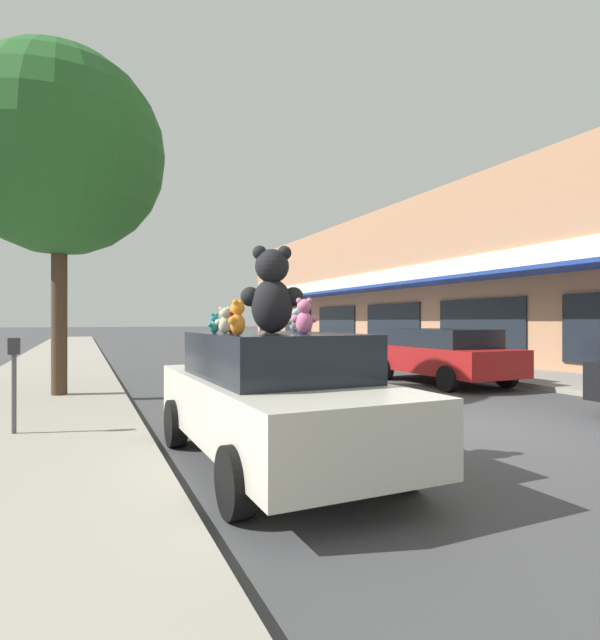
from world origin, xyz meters
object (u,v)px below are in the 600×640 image
Objects in this scene: teddy_bear_giant at (272,291)px; teddy_bear_teal at (214,323)px; teddy_bear_red at (231,323)px; teddy_bear_orange at (237,318)px; street_tree at (59,153)px; teddy_bear_cream at (225,321)px; parking_meter at (14,372)px; teddy_bear_white at (295,320)px; plush_art_car at (273,396)px; parked_car_far_center at (442,354)px; teddy_bear_blue at (302,322)px; teddy_bear_pink at (304,317)px; teddy_bear_yellow at (267,319)px.

teddy_bear_giant reaches higher than teddy_bear_teal.
teddy_bear_red is 0.73× the size of teddy_bear_orange.
street_tree is (-1.77, 6.67, 3.38)m from teddy_bear_orange.
teddy_bear_cream reaches higher than parking_meter.
teddy_bear_teal is (-0.63, 0.15, -0.37)m from teddy_bear_giant.
teddy_bear_white is 0.04× the size of street_tree.
teddy_bear_red is at bearing -1.31° from teddy_bear_giant.
teddy_bear_red is 0.20m from teddy_bear_teal.
plush_art_car is 3.65m from parking_meter.
teddy_bear_red is 0.06× the size of parked_car_far_center.
parking_meter is at bearing -103.90° from teddy_bear_red.
street_tree is (-2.87, 5.69, 3.43)m from teddy_bear_blue.
teddy_bear_orange reaches higher than teddy_bear_blue.
teddy_bear_pink is at bearing -68.06° from street_tree.
teddy_bear_teal is 0.03× the size of street_tree.
teddy_bear_cream is (-0.12, -0.18, 0.02)m from teddy_bear_red.
teddy_bear_giant is 8.31m from parked_car_far_center.
street_tree is (-1.78, 5.73, 3.44)m from teddy_bear_teal.
teddy_bear_cream is at bearing -19.61° from teddy_bear_yellow.
plush_art_car is 1.01m from teddy_bear_cream.
parked_car_far_center is at bearing 152.08° from teddy_bear_red.
teddy_bear_teal is (-0.20, -0.02, -0.01)m from teddy_bear_red.
teddy_bear_orange reaches higher than plush_art_car.
teddy_bear_blue is (0.89, 0.02, 0.00)m from teddy_bear_red.
teddy_bear_pink is 0.85m from teddy_bear_orange.
parked_car_far_center is (7.17, 5.78, -0.88)m from teddy_bear_orange.
teddy_bear_yellow is at bearing -83.52° from teddy_bear_giant.
parking_meter is at bearing -100.14° from teddy_bear_orange.
teddy_bear_teal is 1.09m from teddy_bear_blue.
teddy_bear_blue is at bearing -141.66° from parked_car_far_center.
teddy_bear_orange is (-1.22, -1.49, 0.01)m from teddy_bear_white.
teddy_bear_white is at bearing 51.36° from plush_art_car.
teddy_bear_white reaches higher than teddy_bear_blue.
teddy_bear_pink is 1.13× the size of teddy_bear_orange.
teddy_bear_red is 0.84× the size of teddy_bear_cream.
teddy_bear_teal is 0.87m from teddy_bear_yellow.
teddy_bear_giant is 0.62m from teddy_bear_pink.
teddy_bear_giant is 0.75m from teddy_bear_teal.
plush_art_car is at bearing 131.89° from teddy_bear_teal.
parked_car_far_center is (6.39, 4.44, -0.88)m from teddy_bear_yellow.
teddy_bear_red reaches higher than parked_car_far_center.
teddy_bear_giant is 4.38× the size of teddy_bear_teal.
teddy_bear_orange is at bearing 1.07° from teddy_bear_yellow.
teddy_bear_yellow is at bearing 75.26° from plush_art_car.
teddy_bear_cream is (-0.55, -0.01, -0.34)m from teddy_bear_giant.
plush_art_car is 1.29m from teddy_bear_white.
teddy_bear_orange reaches higher than parking_meter.
teddy_bear_yellow is (-0.44, -0.14, 0.01)m from teddy_bear_white.
teddy_bear_yellow is 6.81m from street_tree.
parking_meter is at bearing -88.88° from teddy_bear_yellow.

